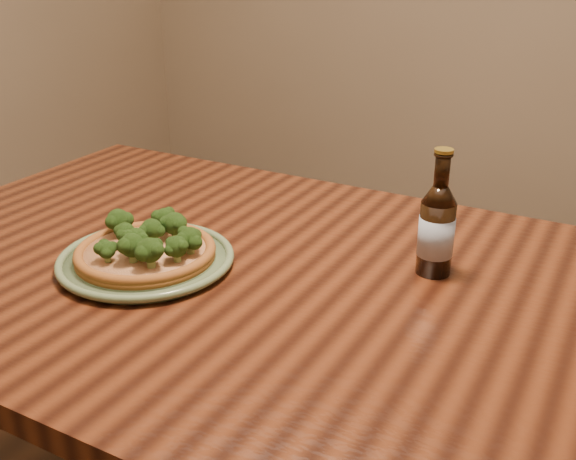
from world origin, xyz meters
The scene contains 4 objects.
table centered at (0.00, 0.10, 0.66)m, with size 1.60×0.90×0.75m.
plate centered at (-0.26, 0.02, 0.76)m, with size 0.30×0.30×0.02m.
pizza centered at (-0.26, 0.02, 0.78)m, with size 0.23×0.23×0.07m.
beer_bottle centered at (0.17, 0.23, 0.83)m, with size 0.06×0.06×0.21m.
Camera 1 is at (0.44, -0.75, 1.26)m, focal length 42.00 mm.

